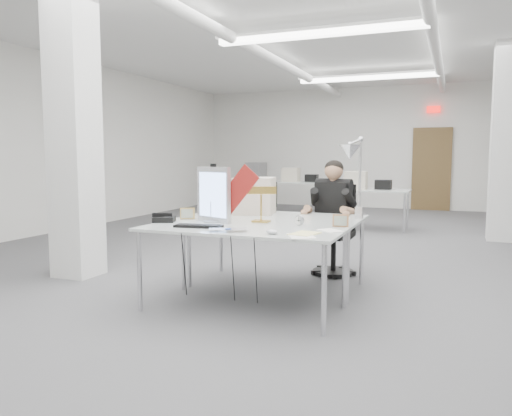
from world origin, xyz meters
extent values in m
cube|color=#4F4E51|center=(0.00, 0.00, -0.01)|extent=(10.00, 14.00, 0.02)
cube|color=white|center=(0.00, 0.00, 3.21)|extent=(10.00, 14.00, 0.02)
cube|color=white|center=(0.00, 7.01, 1.60)|extent=(10.00, 0.02, 3.20)
cube|color=white|center=(-5.01, 0.00, 1.60)|extent=(0.02, 14.00, 3.20)
cube|color=white|center=(-2.30, -2.00, 1.60)|extent=(0.45, 0.45, 3.20)
cube|color=white|center=(2.50, 2.50, 1.60)|extent=(0.45, 0.45, 3.20)
cube|color=brown|center=(1.20, 6.94, 1.05)|extent=(0.95, 0.08, 2.10)
cube|color=red|center=(1.20, 6.90, 2.55)|extent=(0.32, 0.06, 0.16)
cylinder|color=silver|center=(-1.20, 0.00, 3.02)|extent=(0.16, 13.60, 0.16)
cylinder|color=silver|center=(1.40, 0.00, 3.02)|extent=(0.16, 13.60, 0.16)
cube|color=white|center=(0.00, 0.00, 2.98)|extent=(2.80, 0.14, 0.08)
cube|color=white|center=(0.00, 4.00, 2.98)|extent=(2.80, 0.14, 0.08)
cube|color=silver|center=(0.00, -2.50, 0.74)|extent=(1.80, 0.90, 0.02)
cube|color=silver|center=(0.00, -1.60, 0.74)|extent=(1.80, 0.90, 0.02)
cube|color=silver|center=(0.20, 3.00, 0.74)|extent=(1.60, 0.80, 0.02)
cube|color=silver|center=(-1.80, 5.20, 0.74)|extent=(1.60, 0.80, 0.02)
cube|color=gray|center=(-3.50, 6.65, 0.60)|extent=(0.45, 0.55, 1.20)
cube|color=silver|center=(-0.40, -2.28, 1.02)|extent=(0.41, 0.20, 0.53)
cube|color=maroon|center=(-0.14, -2.31, 1.07)|extent=(0.45, 0.03, 0.48)
cube|color=black|center=(-0.37, -2.65, 0.77)|extent=(0.44, 0.20, 0.02)
imported|color=#AFAFB4|center=(0.00, -2.82, 0.77)|extent=(0.38, 0.32, 0.03)
ellipsoid|color=#BBBBC0|center=(0.38, -2.78, 0.77)|extent=(0.11, 0.08, 0.04)
cube|color=black|center=(-0.85, -2.45, 0.78)|extent=(0.25, 0.24, 0.05)
cube|color=tan|center=(-0.74, -2.19, 0.81)|extent=(0.15, 0.10, 0.12)
cube|color=#B5794E|center=(0.80, -2.16, 0.81)|extent=(0.15, 0.06, 0.11)
cylinder|color=#ACACB0|center=(0.44, -2.21, 0.81)|extent=(0.10, 0.06, 0.09)
cube|color=white|center=(0.63, -2.80, 0.76)|extent=(0.30, 0.33, 0.01)
cube|color=#FEF497|center=(0.62, -2.68, 0.76)|extent=(0.24, 0.29, 0.01)
cube|color=white|center=(0.78, -2.43, 0.76)|extent=(0.25, 0.25, 0.01)
cube|color=beige|center=(-0.29, -1.50, 0.95)|extent=(0.49, 0.47, 0.40)
camera|label=1|loc=(1.73, -6.56, 1.39)|focal=35.00mm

